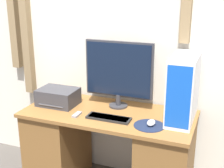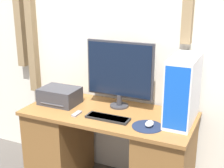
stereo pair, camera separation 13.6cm
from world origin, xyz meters
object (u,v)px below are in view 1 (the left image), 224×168
object	(u,v)px
monitor	(119,71)
computer_tower	(183,89)
mouse	(151,123)
printer	(58,97)
remote_control	(77,115)
keyboard	(109,118)

from	to	relation	value
monitor	computer_tower	world-z (taller)	monitor
mouse	printer	xyz separation A→B (m)	(-0.88, 0.13, 0.05)
computer_tower	monitor	bearing A→B (deg)	171.53
printer	remote_control	xyz separation A→B (m)	(0.27, -0.16, -0.06)
monitor	mouse	size ratio (longest dim) A/B	6.13
monitor	keyboard	bearing A→B (deg)	-85.60
keyboard	remote_control	distance (m)	0.27
keyboard	computer_tower	bearing A→B (deg)	20.54
mouse	printer	world-z (taller)	printer
mouse	remote_control	distance (m)	0.62
computer_tower	printer	distance (m)	1.10
printer	computer_tower	bearing A→B (deg)	3.67
keyboard	printer	distance (m)	0.56
computer_tower	remote_control	size ratio (longest dim) A/B	4.70
computer_tower	printer	world-z (taller)	computer_tower
remote_control	monitor	bearing A→B (deg)	51.69
keyboard	printer	xyz separation A→B (m)	(-0.54, 0.13, 0.06)
monitor	printer	world-z (taller)	monitor
mouse	remote_control	world-z (taller)	mouse
mouse	computer_tower	bearing A→B (deg)	45.46
computer_tower	printer	xyz separation A→B (m)	(-1.08, -0.07, -0.19)
monitor	printer	xyz separation A→B (m)	(-0.52, -0.15, -0.25)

